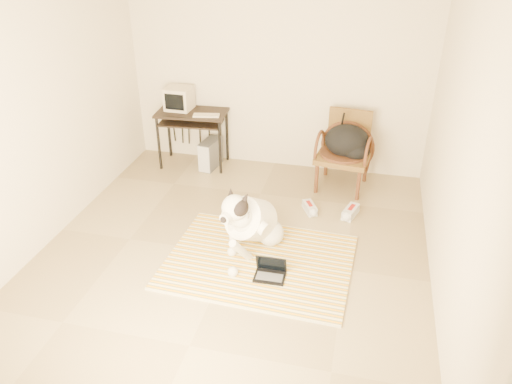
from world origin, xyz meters
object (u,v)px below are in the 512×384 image
(pc_tower, at_px, (210,154))
(dog, at_px, (251,222))
(computer_desk, at_px, (192,120))
(crt_monitor, at_px, (179,98))
(rattan_chair, at_px, (344,151))
(backpack, at_px, (349,142))
(laptop, at_px, (270,271))

(pc_tower, bearing_deg, dog, -60.08)
(computer_desk, bearing_deg, crt_monitor, 158.90)
(crt_monitor, bearing_deg, computer_desk, -21.10)
(crt_monitor, relative_size, rattan_chair, 0.36)
(pc_tower, height_order, rattan_chair, rattan_chair)
(dog, distance_m, pc_tower, 2.05)
(dog, xyz_separation_m, rattan_chair, (0.81, 1.67, 0.15))
(crt_monitor, height_order, rattan_chair, crt_monitor)
(pc_tower, bearing_deg, backpack, -5.25)
(computer_desk, bearing_deg, pc_tower, -5.10)
(laptop, xyz_separation_m, backpack, (0.56, 2.04, 0.56))
(laptop, relative_size, rattan_chair, 0.32)
(crt_monitor, bearing_deg, pc_tower, -12.35)
(crt_monitor, bearing_deg, rattan_chair, -5.17)
(pc_tower, xyz_separation_m, backpack, (1.88, -0.17, 0.44))
(pc_tower, relative_size, backpack, 0.78)
(crt_monitor, bearing_deg, dog, -51.94)
(rattan_chair, xyz_separation_m, backpack, (0.04, -0.06, 0.15))
(computer_desk, relative_size, crt_monitor, 2.77)
(computer_desk, height_order, rattan_chair, rattan_chair)
(dog, relative_size, rattan_chair, 1.18)
(laptop, height_order, computer_desk, computer_desk)
(backpack, bearing_deg, computer_desk, 174.77)
(crt_monitor, xyz_separation_m, rattan_chair, (2.28, -0.21, -0.45))
(computer_desk, xyz_separation_m, rattan_chair, (2.09, -0.13, -0.19))
(pc_tower, distance_m, backpack, 1.94)
(dog, bearing_deg, rattan_chair, 63.96)
(rattan_chair, bearing_deg, laptop, -103.75)
(pc_tower, height_order, backpack, backpack)
(laptop, xyz_separation_m, computer_desk, (-1.57, 2.24, 0.60))
(dog, relative_size, laptop, 3.75)
(computer_desk, height_order, backpack, backpack)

